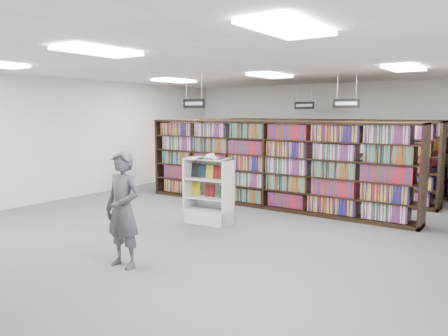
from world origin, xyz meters
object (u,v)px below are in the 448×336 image
Objects in this scene: endcap_display at (210,201)px; open_book at (211,157)px; bookshelf_row_near at (269,164)px; shopper at (123,210)px.

open_book is (0.11, -0.11, 0.93)m from endcap_display.
bookshelf_row_near reaches higher than shopper.
open_book is (-0.16, -2.14, 0.35)m from bookshelf_row_near.
shopper is (0.43, -2.73, -0.53)m from open_book.
bookshelf_row_near is at bearing 68.85° from open_book.
endcap_display is (-0.27, -2.03, -0.58)m from bookshelf_row_near.
bookshelf_row_near is 4.03× the size of shopper.
open_book is 2.82m from shopper.
endcap_display is at bearing 98.65° from shopper.
shopper is at bearing -97.98° from open_book.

